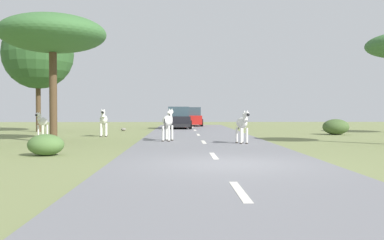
{
  "coord_description": "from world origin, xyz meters",
  "views": [
    {
      "loc": [
        -1.3,
        -11.6,
        1.47
      ],
      "look_at": [
        -0.71,
        10.8,
        0.99
      ],
      "focal_mm": 40.68,
      "sensor_mm": 36.0,
      "label": 1
    }
  ],
  "objects": [
    {
      "name": "car_1",
      "position": [
        -1.46,
        23.41,
        0.85
      ],
      "size": [
        2.07,
        4.37,
        1.74
      ],
      "rotation": [
        0.0,
        0.0,
        3.16
      ],
      "color": "black",
      "rests_on": "road"
    },
    {
      "name": "tree_2",
      "position": [
        -7.22,
        8.75,
        5.0
      ],
      "size": [
        4.9,
        4.9,
        5.89
      ],
      "color": "#4C3823",
      "rests_on": "ground_plane"
    },
    {
      "name": "lane_markings",
      "position": [
        -0.26,
        -1.0,
        0.05
      ],
      "size": [
        0.16,
        56.0,
        0.01
      ],
      "color": "silver",
      "rests_on": "road"
    },
    {
      "name": "car_0",
      "position": [
        -0.3,
        28.88,
        0.85
      ],
      "size": [
        2.05,
        4.36,
        1.74
      ],
      "rotation": [
        0.0,
        0.0,
        0.01
      ],
      "color": "red",
      "rests_on": "road"
    },
    {
      "name": "zebra_3",
      "position": [
        -5.67,
        13.16,
        0.95
      ],
      "size": [
        0.57,
        1.68,
        1.59
      ],
      "rotation": [
        0.0,
        0.0,
        3.27
      ],
      "color": "silver",
      "rests_on": "ground_plane"
    },
    {
      "name": "bush_1",
      "position": [
        -5.72,
        2.72,
        0.35
      ],
      "size": [
        1.18,
        1.06,
        0.71
      ],
      "primitive_type": "ellipsoid",
      "color": "#4C7038",
      "rests_on": "ground_plane"
    },
    {
      "name": "bush_2",
      "position": [
        8.21,
        14.75,
        0.48
      ],
      "size": [
        1.6,
        1.44,
        0.96
      ],
      "primitive_type": "ellipsoid",
      "color": "#425B2D",
      "rests_on": "ground_plane"
    },
    {
      "name": "tree_4",
      "position": [
        -11.24,
        19.01,
        5.42
      ],
      "size": [
        4.87,
        4.87,
        7.86
      ],
      "color": "#4C3823",
      "rests_on": "ground_plane"
    },
    {
      "name": "ground_plane",
      "position": [
        0.0,
        0.0,
        0.0
      ],
      "size": [
        90.0,
        90.0,
        0.0
      ],
      "primitive_type": "plane",
      "color": "olive"
    },
    {
      "name": "rock_1",
      "position": [
        -5.43,
        19.92,
        0.11
      ],
      "size": [
        0.37,
        0.32,
        0.23
      ],
      "primitive_type": "ellipsoid",
      "color": "gray",
      "rests_on": "ground_plane"
    },
    {
      "name": "zebra_4",
      "position": [
        -9.0,
        12.74,
        0.85
      ],
      "size": [
        0.46,
        1.51,
        1.42
      ],
      "rotation": [
        0.0,
        0.0,
        3.07
      ],
      "color": "silver",
      "rests_on": "ground_plane"
    },
    {
      "name": "zebra_1",
      "position": [
        -1.89,
        8.83,
        0.97
      ],
      "size": [
        0.63,
        1.62,
        1.54
      ],
      "rotation": [
        0.0,
        0.0,
        6.08
      ],
      "color": "silver",
      "rests_on": "road"
    },
    {
      "name": "zebra_0",
      "position": [
        1.38,
        7.15,
        0.91
      ],
      "size": [
        0.55,
        1.53,
        1.45
      ],
      "rotation": [
        0.0,
        0.0,
        3.3
      ],
      "color": "silver",
      "rests_on": "road"
    },
    {
      "name": "road",
      "position": [
        -0.26,
        0.0,
        0.03
      ],
      "size": [
        6.0,
        64.0,
        0.05
      ],
      "primitive_type": "cube",
      "color": "slate",
      "rests_on": "ground_plane"
    }
  ]
}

